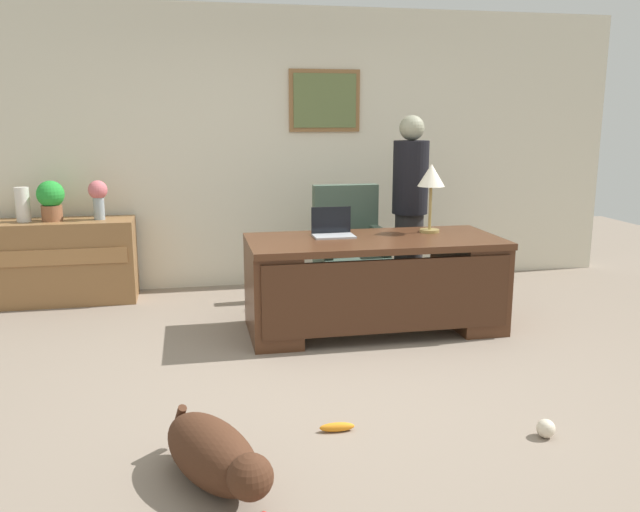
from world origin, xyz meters
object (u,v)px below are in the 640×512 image
(desk, at_px, (375,280))
(dog_toy_bone, at_px, (337,427))
(person_standing, at_px, (410,206))
(credenza, at_px, (58,262))
(laptop, at_px, (333,229))
(dog_lying, at_px, (215,455))
(vase_empty, at_px, (23,205))
(dog_toy_ball, at_px, (546,428))
(desk_lamp, at_px, (431,179))
(vase_with_flowers, at_px, (98,195))
(armchair, at_px, (349,250))
(potted_plant, at_px, (51,199))

(desk, xyz_separation_m, dog_toy_bone, (-0.67, -1.62, -0.38))
(person_standing, bearing_deg, credenza, 170.34)
(laptop, bearing_deg, desk, -31.81)
(desk, bearing_deg, person_standing, 55.79)
(person_standing, bearing_deg, desk, -124.21)
(dog_lying, distance_m, vase_empty, 3.79)
(credenza, relative_size, dog_toy_ball, 13.77)
(credenza, height_order, desk_lamp, desk_lamp)
(dog_lying, xyz_separation_m, vase_with_flowers, (-0.87, 3.39, 0.82))
(desk_lamp, distance_m, dog_toy_ball, 2.38)
(person_standing, distance_m, dog_toy_ball, 2.85)
(vase_with_flowers, xyz_separation_m, dog_toy_ball, (2.61, -3.26, -0.92))
(armchair, xyz_separation_m, dog_toy_ball, (0.39, -2.76, -0.43))
(vase_with_flowers, xyz_separation_m, dog_toy_bone, (1.54, -2.98, -0.95))
(armchair, bearing_deg, credenza, 169.21)
(potted_plant, bearing_deg, vase_empty, 180.00)
(armchair, relative_size, person_standing, 0.63)
(dog_lying, bearing_deg, credenza, 110.41)
(dog_lying, bearing_deg, potted_plant, 110.64)
(person_standing, relative_size, dog_toy_bone, 8.75)
(credenza, bearing_deg, vase_with_flowers, 0.21)
(desk_lamp, distance_m, dog_toy_bone, 2.46)
(desk, bearing_deg, credenza, 152.40)
(desk, distance_m, credenza, 2.93)
(desk, distance_m, dog_toy_ball, 1.98)
(credenza, xyz_separation_m, dog_toy_ball, (2.99, -3.26, -0.33))
(dog_toy_ball, bearing_deg, desk_lamp, 86.82)
(desk_lamp, xyz_separation_m, vase_with_flowers, (-2.72, 1.16, -0.20))
(laptop, height_order, vase_with_flowers, vase_with_flowers)
(person_standing, distance_m, laptop, 1.07)
(credenza, height_order, armchair, armchair)
(person_standing, relative_size, laptop, 5.25)
(armchair, height_order, laptop, armchair)
(credenza, relative_size, laptop, 4.26)
(armchair, relative_size, dog_toy_bone, 5.50)
(potted_plant, height_order, dog_toy_bone, potted_plant)
(potted_plant, bearing_deg, credenza, -5.14)
(laptop, bearing_deg, dog_toy_ball, -71.48)
(desk_lamp, height_order, dog_toy_bone, desk_lamp)
(desk, height_order, vase_with_flowers, vase_with_flowers)
(potted_plant, distance_m, dog_toy_bone, 3.67)
(dog_lying, relative_size, vase_empty, 2.61)
(credenza, bearing_deg, armchair, -10.79)
(vase_with_flowers, height_order, dog_toy_ball, vase_with_flowers)
(laptop, height_order, dog_toy_ball, laptop)
(vase_empty, xyz_separation_m, dog_toy_ball, (3.25, -3.26, -0.85))
(armchair, distance_m, person_standing, 0.68)
(vase_empty, bearing_deg, desk, -25.47)
(credenza, distance_m, person_standing, 3.23)
(credenza, xyz_separation_m, vase_empty, (-0.25, 0.00, 0.53))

